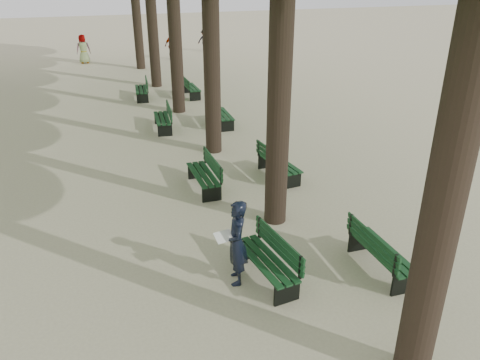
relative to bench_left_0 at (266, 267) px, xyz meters
name	(u,v)px	position (x,y,z in m)	size (l,w,h in m)	color
ground	(266,312)	(-0.37, -0.89, -0.27)	(120.00, 120.00, 0.00)	#B8B08B
bench_left_0	(266,267)	(0.00, 0.00, 0.00)	(0.75, 1.85, 0.92)	black
bench_left_1	(204,180)	(0.00, 4.37, 0.00)	(0.60, 1.81, 0.92)	black
bench_left_2	(163,123)	(0.00, 9.92, 0.00)	(0.77, 1.85, 0.92)	black
bench_left_3	(142,93)	(0.00, 14.78, 0.00)	(0.78, 1.86, 0.92)	black
bench_right_0	(381,259)	(2.27, -0.51, 0.00)	(0.64, 1.82, 0.92)	black
bench_right_1	(279,169)	(2.27, 4.39, 0.00)	(0.73, 1.84, 0.92)	black
bench_right_2	(222,118)	(2.27, 9.67, 0.00)	(0.69, 1.84, 0.92)	black
bench_right_3	(191,91)	(2.27, 14.37, 0.00)	(0.62, 1.81, 0.92)	black
man_with_map	(237,243)	(-0.55, 0.15, 0.59)	(0.68, 0.75, 1.72)	black
pedestrian_b	(204,40)	(6.61, 27.10, 0.49)	(0.99, 0.31, 1.53)	#262628
pedestrian_c	(171,45)	(3.61, 24.61, 0.62)	(1.04, 0.36, 1.78)	#262628
pedestrian_d	(83,49)	(-1.97, 25.04, 0.62)	(0.87, 0.36, 1.78)	#262628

